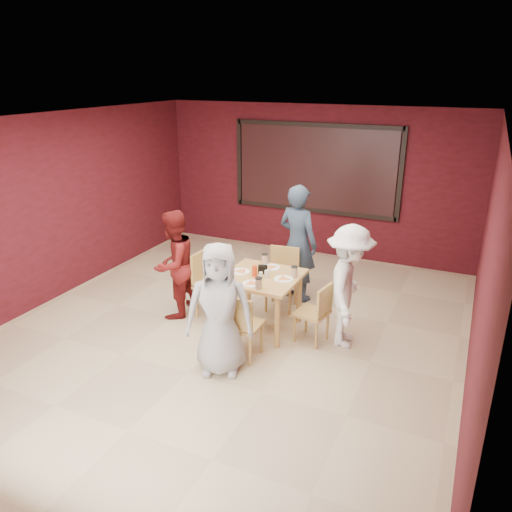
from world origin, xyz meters
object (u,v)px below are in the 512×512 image
at_px(chair_front, 240,323).
at_px(diner_back, 298,243).
at_px(chair_right, 317,310).
at_px(diner_front, 219,309).
at_px(diner_right, 349,287).
at_px(chair_back, 283,274).
at_px(dining_table, 262,282).
at_px(diner_left, 174,264).
at_px(chair_left, 209,280).

bearing_deg(chair_front, diner_back, 89.88).
relative_size(chair_right, diner_back, 0.45).
distance_m(chair_right, diner_front, 1.40).
height_order(chair_front, diner_right, diner_right).
distance_m(diner_back, diner_right, 1.49).
distance_m(chair_right, diner_right, 0.52).
relative_size(chair_front, chair_back, 0.96).
relative_size(chair_front, diner_right, 0.55).
bearing_deg(dining_table, diner_right, 4.36).
bearing_deg(chair_right, diner_front, -127.14).
bearing_deg(dining_table, diner_back, 85.17).
bearing_deg(dining_table, chair_front, -83.79).
relative_size(dining_table, chair_front, 1.14).
distance_m(diner_front, diner_left, 1.63).
distance_m(dining_table, chair_back, 0.78).
bearing_deg(chair_back, chair_right, -45.72).
bearing_deg(diner_front, chair_back, 68.22).
distance_m(chair_back, diner_back, 0.54).
relative_size(chair_right, diner_left, 0.52).
bearing_deg(chair_back, dining_table, -90.20).
bearing_deg(chair_front, diner_right, 40.96).
bearing_deg(diner_left, diner_back, 136.36).
bearing_deg(diner_front, diner_right, 25.16).
distance_m(dining_table, chair_front, 0.87).
height_order(diner_back, diner_right, diner_back).
distance_m(chair_front, chair_left, 1.33).
distance_m(chair_front, chair_right, 1.05).
bearing_deg(diner_right, chair_back, 50.49).
relative_size(chair_left, diner_front, 0.60).
bearing_deg(diner_left, dining_table, 100.19).
xyz_separation_m(chair_front, diner_right, (1.07, 0.93, 0.30)).
relative_size(chair_back, diner_right, 0.57).
relative_size(chair_front, diner_left, 0.56).
height_order(dining_table, diner_front, diner_front).
height_order(chair_front, diner_left, diner_left).
relative_size(chair_front, diner_front, 0.55).
relative_size(chair_right, diner_right, 0.51).
height_order(chair_left, chair_right, chair_left).
xyz_separation_m(dining_table, chair_right, (0.80, -0.06, -0.22)).
bearing_deg(diner_front, dining_table, 67.88).
xyz_separation_m(chair_left, diner_front, (0.85, -1.22, 0.26)).
distance_m(chair_left, diner_right, 2.04).
bearing_deg(diner_back, dining_table, 100.55).
bearing_deg(chair_left, diner_front, -55.35).
bearing_deg(chair_right, chair_back, 134.28).
relative_size(diner_front, diner_back, 0.88).
xyz_separation_m(chair_left, diner_left, (-0.43, -0.22, 0.25)).
bearing_deg(diner_back, chair_front, 105.26).
relative_size(chair_front, chair_right, 1.07).
height_order(chair_right, diner_right, diner_right).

